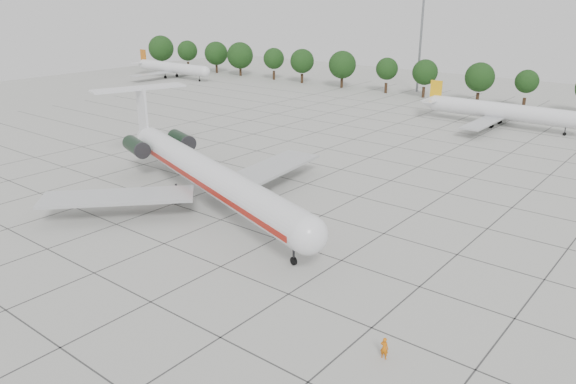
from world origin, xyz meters
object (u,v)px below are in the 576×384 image
at_px(bg_airliner_c, 501,111).
at_px(floodlight_mast, 421,33).
at_px(main_airliner, 200,170).
at_px(bg_airliner_a, 172,68).
at_px(ground_crew, 384,348).

relative_size(bg_airliner_c, floodlight_mast, 1.11).
xyz_separation_m(main_airliner, bg_airliner_a, (-82.99, 66.16, -0.99)).
xyz_separation_m(bg_airliner_a, bg_airliner_c, (97.45, -3.73, 0.00)).
height_order(bg_airliner_a, bg_airliner_c, same).
bearing_deg(ground_crew, bg_airliner_c, -79.67).
bearing_deg(floodlight_mast, ground_crew, -64.69).
height_order(bg_airliner_a, floodlight_mast, floodlight_mast).
height_order(ground_crew, floodlight_mast, floodlight_mast).
distance_m(main_airliner, ground_crew, 35.68).
bearing_deg(ground_crew, main_airliner, -25.84).
distance_m(ground_crew, bg_airliner_a, 140.67).
xyz_separation_m(main_airliner, bg_airliner_c, (14.45, 62.43, -0.99)).
bearing_deg(main_airliner, bg_airliner_c, 95.49).
bearing_deg(main_airliner, bg_airliner_a, 159.97).
bearing_deg(ground_crew, bg_airliner_a, -37.81).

